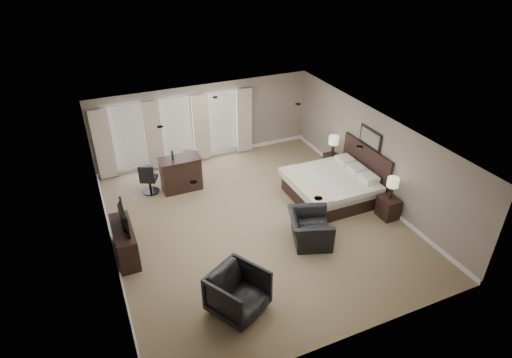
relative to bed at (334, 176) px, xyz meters
name	(u,v)px	position (x,y,z in m)	size (l,w,h in m)	color
room	(255,181)	(-2.58, -0.20, 0.56)	(7.60, 8.60, 2.64)	#7E6D50
window_bay	(177,131)	(-3.58, 3.91, 0.46)	(5.25, 0.20, 2.30)	silver
bed	(334,176)	(0.00, 0.00, 0.00)	(2.33, 2.22, 1.48)	silver
nightstand_near	(388,208)	(0.89, -1.45, -0.44)	(0.45, 0.55, 0.61)	black
nightstand_far	(332,162)	(0.89, 1.45, -0.47)	(0.41, 0.50, 0.55)	black
lamp_near	(392,188)	(0.89, -1.45, 0.19)	(0.31, 0.31, 0.64)	beige
lamp_far	(333,146)	(0.89, 1.45, 0.15)	(0.33, 0.33, 0.67)	beige
wall_art	(370,138)	(1.12, 0.00, 1.01)	(0.04, 0.96, 0.56)	slate
dresser	(125,242)	(-6.03, -0.21, -0.32)	(0.47, 1.45, 0.84)	black
tv	(122,226)	(-6.03, -0.21, 0.16)	(0.99, 0.57, 0.13)	black
armchair_near	(310,224)	(-1.63, -1.50, -0.22)	(1.19, 0.77, 1.04)	black
armchair_far	(238,291)	(-4.15, -2.92, -0.20)	(1.04, 0.98, 1.08)	black
bar_counter	(181,174)	(-3.96, 2.27, -0.21)	(1.23, 0.64, 1.07)	black
bar_stool_left	(170,171)	(-4.19, 2.78, -0.32)	(0.40, 0.40, 0.85)	black
bar_stool_right	(189,162)	(-3.47, 3.21, -0.37)	(0.35, 0.35, 0.74)	black
desk_chair	(149,178)	(-4.89, 2.48, -0.24)	(0.51, 0.51, 1.00)	black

